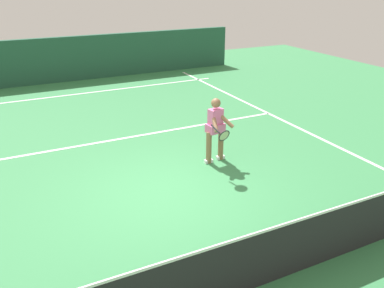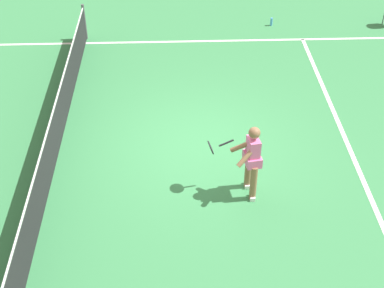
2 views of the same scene
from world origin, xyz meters
name	(u,v)px [view 1 (image 1 of 2)]	position (x,y,z in m)	size (l,w,h in m)	color
ground_plane	(168,192)	(0.00, 0.00, 0.00)	(27.71, 27.71, 0.00)	#38844C
court_back_wall	(69,59)	(0.00, -10.36, 0.90)	(14.70, 0.24, 1.80)	#23513D
baseline_marking	(83,93)	(0.00, -8.16, 0.00)	(10.70, 0.10, 0.01)	white
service_line_marking	(122,139)	(0.00, -3.20, 0.00)	(9.70, 0.10, 0.01)	white
sideline_left_marking	(343,149)	(-4.85, 0.00, 0.00)	(0.10, 19.32, 0.01)	white
court_net	(254,261)	(0.00, 3.06, 0.49)	(10.38, 0.08, 1.04)	#4C4C51
tennis_player	(216,128)	(-1.58, -0.84, 0.85)	(0.71, 1.02, 1.55)	#8C6647
tennis_ball_near	(214,120)	(-2.94, -3.31, 0.03)	(0.07, 0.07, 0.07)	#D1E533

